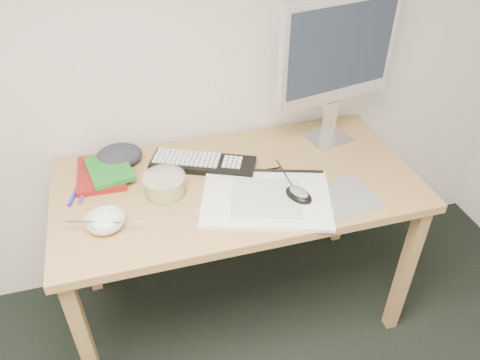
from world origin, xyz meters
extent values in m
plane|color=silver|center=(0.00, 1.80, 1.30)|extent=(3.60, 0.00, 3.60)
cube|color=#A87D4D|center=(-0.35, 1.13, 0.36)|extent=(0.05, 0.05, 0.71)
cube|color=#A87D4D|center=(0.95, 1.13, 0.36)|extent=(0.05, 0.05, 0.71)
cube|color=#A87D4D|center=(-0.35, 1.73, 0.36)|extent=(0.05, 0.05, 0.71)
cube|color=#A87D4D|center=(0.95, 1.73, 0.36)|extent=(0.05, 0.05, 0.71)
cube|color=#A87D4D|center=(0.30, 1.43, 0.73)|extent=(1.40, 0.70, 0.03)
cube|color=slate|center=(0.66, 1.23, 0.75)|extent=(0.25, 0.24, 0.00)
cube|color=silver|center=(0.38, 1.29, 0.76)|extent=(0.55, 0.46, 0.01)
cube|color=black|center=(0.20, 1.57, 0.76)|extent=(0.44, 0.30, 0.02)
cube|color=silver|center=(0.77, 1.63, 0.75)|extent=(0.21, 0.20, 0.01)
cube|color=silver|center=(0.77, 1.63, 0.84)|extent=(0.06, 0.03, 0.17)
cube|color=silver|center=(0.77, 1.63, 1.16)|extent=(0.53, 0.14, 0.43)
cube|color=black|center=(0.77, 1.63, 1.17)|extent=(0.47, 0.10, 0.34)
ellipsoid|color=black|center=(0.49, 1.26, 0.78)|extent=(0.11, 0.14, 0.04)
imported|color=silver|center=(-0.20, 1.30, 0.77)|extent=(0.16, 0.16, 0.04)
cylinder|color=silver|center=(-0.21, 1.28, 0.79)|extent=(0.24, 0.09, 0.02)
cylinder|color=gold|center=(0.02, 1.43, 0.79)|extent=(0.18, 0.18, 0.08)
cube|color=maroon|center=(-0.20, 1.61, 0.76)|extent=(0.19, 0.25, 0.02)
cube|color=#1B6C23|center=(-0.17, 1.60, 0.78)|extent=(0.19, 0.24, 0.02)
ellipsoid|color=#222528|center=(-0.13, 1.69, 0.78)|extent=(0.17, 0.15, 0.06)
cylinder|color=#D96C83|center=(0.28, 1.51, 0.75)|extent=(0.18, 0.06, 0.01)
cylinder|color=tan|center=(0.29, 1.44, 0.75)|extent=(0.11, 0.14, 0.01)
cylinder|color=black|center=(0.40, 1.47, 0.75)|extent=(0.18, 0.01, 0.01)
cylinder|color=#2621B7|center=(-0.31, 1.52, 0.76)|extent=(0.05, 0.14, 0.01)
cylinder|color=orange|center=(-0.19, 1.58, 0.76)|extent=(0.05, 0.14, 0.01)
cylinder|color=#702996|center=(-0.27, 1.52, 0.76)|extent=(0.05, 0.13, 0.01)
camera|label=1|loc=(-0.08, 0.03, 1.85)|focal=35.00mm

